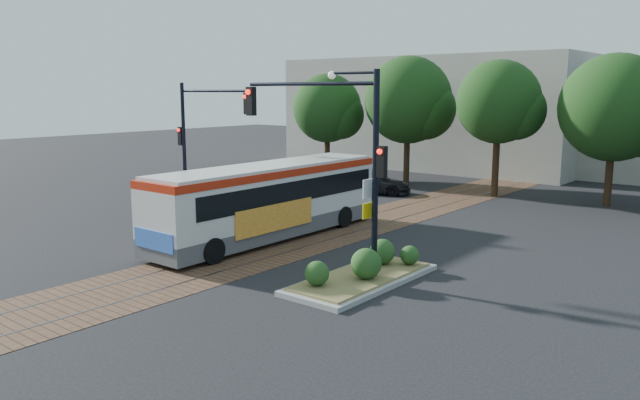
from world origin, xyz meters
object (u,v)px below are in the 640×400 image
(traffic_island, at_px, (364,271))
(signal_pole_main, at_px, (341,140))
(city_bus, at_px, (270,198))
(parked_car, at_px, (373,182))
(officer, at_px, (177,197))
(signal_pole_left, at_px, (198,128))

(traffic_island, xyz_separation_m, signal_pole_main, (-0.96, 0.09, 3.83))
(city_bus, relative_size, parked_car, 2.54)
(city_bus, distance_m, officer, 5.80)
(signal_pole_main, bearing_deg, parked_car, 120.72)
(traffic_island, xyz_separation_m, officer, (-11.76, 2.35, 0.65))
(traffic_island, relative_size, signal_pole_main, 0.87)
(city_bus, bearing_deg, signal_pole_main, -23.70)
(signal_pole_left, height_order, officer, signal_pole_left)
(parked_car, bearing_deg, officer, 146.71)
(city_bus, xyz_separation_m, officer, (-5.76, 0.09, -0.61))
(city_bus, height_order, traffic_island, city_bus)
(traffic_island, distance_m, officer, 12.01)
(city_bus, xyz_separation_m, traffic_island, (6.00, -2.26, -1.26))
(signal_pole_main, bearing_deg, traffic_island, -5.36)
(signal_pole_left, bearing_deg, city_bus, -20.12)
(signal_pole_left, xyz_separation_m, officer, (1.42, -2.55, -2.89))
(signal_pole_main, bearing_deg, city_bus, 156.71)
(signal_pole_main, distance_m, parked_car, 16.11)
(traffic_island, bearing_deg, signal_pole_main, 174.64)
(signal_pole_main, bearing_deg, officer, 168.19)
(signal_pole_main, height_order, signal_pole_left, signal_pole_main)
(signal_pole_left, relative_size, officer, 3.07)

